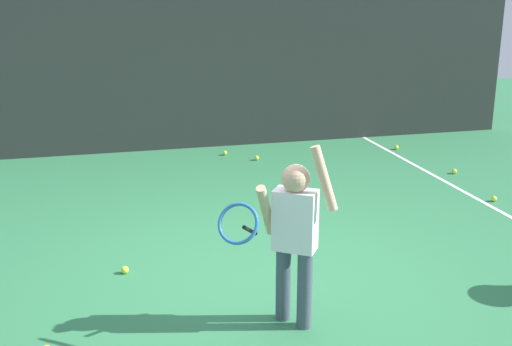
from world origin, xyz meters
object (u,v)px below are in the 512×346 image
at_px(tennis_player, 293,231).
at_px(tennis_ball_8, 494,199).
at_px(tennis_ball_1, 225,153).
at_px(tennis_ball_4, 396,147).
at_px(tennis_ball_3, 257,158).
at_px(tennis_ball_5, 125,270).
at_px(tennis_ball_7, 454,171).

height_order(tennis_player, tennis_ball_8, tennis_player).
bearing_deg(tennis_ball_8, tennis_player, -146.38).
height_order(tennis_ball_1, tennis_ball_4, same).
bearing_deg(tennis_ball_3, tennis_ball_8, -48.08).
height_order(tennis_ball_5, tennis_ball_8, same).
relative_size(tennis_player, tennis_ball_3, 20.46).
relative_size(tennis_ball_1, tennis_ball_3, 1.00).
bearing_deg(tennis_player, tennis_ball_5, 168.73).
bearing_deg(tennis_ball_3, tennis_player, -101.40).
distance_m(tennis_player, tennis_ball_1, 4.95).
bearing_deg(tennis_ball_1, tennis_ball_3, -45.76).
xyz_separation_m(tennis_ball_1, tennis_ball_5, (-1.65, -3.70, 0.00)).
height_order(tennis_player, tennis_ball_1, tennis_player).
relative_size(tennis_player, tennis_ball_1, 20.46).
xyz_separation_m(tennis_player, tennis_ball_3, (0.90, 4.48, -0.69)).
relative_size(tennis_ball_3, tennis_ball_4, 1.00).
distance_m(tennis_player, tennis_ball_5, 1.76).
xyz_separation_m(tennis_ball_1, tennis_ball_7, (2.73, -1.70, 0.00)).
bearing_deg(tennis_ball_3, tennis_ball_1, 134.24).
bearing_deg(tennis_ball_8, tennis_ball_3, 131.92).
bearing_deg(tennis_ball_4, tennis_ball_1, 172.82).
distance_m(tennis_ball_1, tennis_ball_4, 2.60).
distance_m(tennis_ball_1, tennis_ball_8, 3.81).
bearing_deg(tennis_ball_8, tennis_ball_4, 89.63).
height_order(tennis_ball_3, tennis_ball_4, same).
height_order(tennis_ball_1, tennis_ball_8, same).
bearing_deg(tennis_ball_4, tennis_ball_3, -178.32).
relative_size(tennis_ball_7, tennis_ball_8, 1.00).
bearing_deg(tennis_ball_8, tennis_ball_1, 132.25).
distance_m(tennis_player, tennis_ball_7, 4.59).
height_order(tennis_ball_4, tennis_ball_5, same).
distance_m(tennis_ball_4, tennis_ball_5, 5.41).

